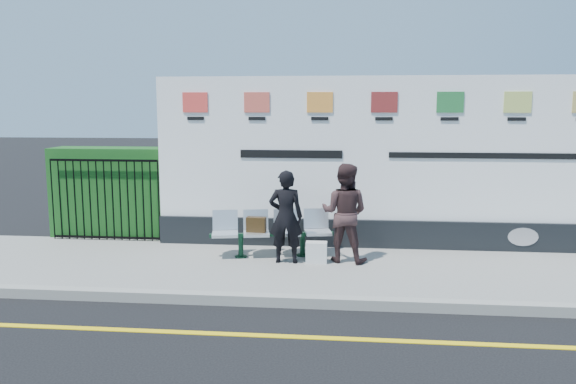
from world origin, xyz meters
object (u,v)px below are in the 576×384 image
object	(u,v)px
woman_left	(286,217)
woman_right	(344,213)
bench	(272,244)
billboard	(382,174)

from	to	relation	value
woman_left	woman_right	world-z (taller)	woman_right
woman_left	bench	bearing A→B (deg)	-53.06
billboard	bench	xyz separation A→B (m)	(-1.85, -0.85, -1.09)
bench	woman_left	bearing A→B (deg)	-62.02
bench	woman_right	size ratio (longest dim) A/B	1.24
bench	billboard	bearing A→B (deg)	14.01
billboard	woman_left	distance (m)	2.05
billboard	woman_left	size ratio (longest dim) A/B	5.37
billboard	woman_right	world-z (taller)	billboard
billboard	bench	size ratio (longest dim) A/B	4.07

